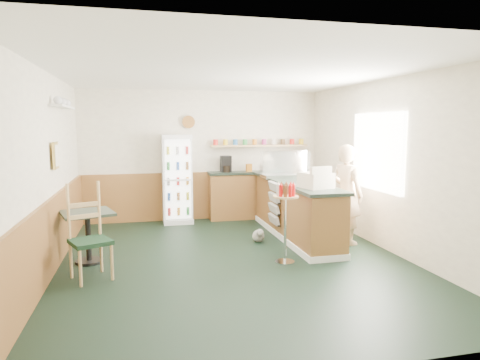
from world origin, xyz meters
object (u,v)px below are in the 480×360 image
object	(u,v)px
cash_register	(316,180)
shopkeeper	(347,194)
cafe_chair	(91,228)
condiment_stand	(286,209)
cafe_table	(88,227)
display_case	(285,164)
drinks_fridge	(177,179)

from	to	relation	value
cash_register	shopkeeper	world-z (taller)	shopkeeper
shopkeeper	cafe_chair	world-z (taller)	shopkeeper
condiment_stand	cafe_table	distance (m)	2.85
cash_register	display_case	bearing A→B (deg)	75.81
drinks_fridge	cafe_table	bearing A→B (deg)	-122.15
drinks_fridge	display_case	bearing A→B (deg)	-29.90
display_case	shopkeeper	bearing A→B (deg)	-58.06
shopkeeper	drinks_fridge	bearing A→B (deg)	25.61
cafe_table	display_case	bearing A→B (deg)	20.14
display_case	shopkeeper	xyz separation A→B (m)	(0.70, -1.12, -0.42)
display_case	cafe_chair	size ratio (longest dim) A/B	0.70
display_case	cafe_chair	xyz separation A→B (m)	(-3.29, -1.87, -0.61)
cash_register	drinks_fridge	bearing A→B (deg)	112.73
cafe_chair	condiment_stand	bearing A→B (deg)	-24.50
cash_register	cafe_table	xyz separation A→B (m)	(-3.40, 0.21, -0.60)
drinks_fridge	display_case	distance (m)	2.25
cafe_chair	cash_register	bearing A→B (deg)	-16.79
shopkeeper	cafe_table	size ratio (longest dim) A/B	1.96
drinks_fridge	cash_register	size ratio (longest dim) A/B	4.12
condiment_stand	drinks_fridge	bearing A→B (deg)	113.15
shopkeeper	display_case	bearing A→B (deg)	7.91
condiment_stand	cafe_chair	bearing A→B (deg)	179.45
drinks_fridge	cash_register	bearing A→B (deg)	-53.08
cafe_chair	cafe_table	bearing A→B (deg)	76.25
display_case	cafe_chair	bearing A→B (deg)	-150.43
display_case	cafe_chair	world-z (taller)	display_case
cafe_chair	shopkeeper	bearing A→B (deg)	-13.40
shopkeeper	cafe_table	xyz separation A→B (m)	(-4.10, -0.12, -0.30)
cash_register	condiment_stand	world-z (taller)	cash_register
display_case	condiment_stand	bearing A→B (deg)	-108.71
drinks_fridge	cafe_chair	distance (m)	3.28
shopkeeper	cafe_table	bearing A→B (deg)	67.70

